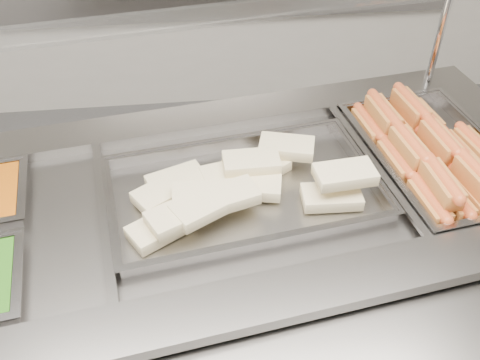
{
  "coord_description": "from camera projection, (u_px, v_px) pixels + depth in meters",
  "views": [
    {
      "loc": [
        -0.14,
        -0.6,
        1.96
      ],
      "look_at": [
        -0.02,
        0.51,
        0.99
      ],
      "focal_mm": 40.0,
      "sensor_mm": 36.0,
      "label": 1
    }
  ],
  "objects": [
    {
      "name": "steam_counter",
      "position": [
        225.0,
        297.0,
        1.8
      ],
      "size": [
        2.14,
        1.2,
        0.97
      ],
      "color": "slate",
      "rests_on": "ground"
    },
    {
      "name": "sneeze_guard",
      "position": [
        196.0,
        21.0,
        1.4
      ],
      "size": [
        1.81,
        0.59,
        0.48
      ],
      "color": "silver",
      "rests_on": "steam_counter"
    },
    {
      "name": "pan_hotdogs",
      "position": [
        434.0,
        162.0,
        1.65
      ],
      "size": [
        0.45,
        0.64,
        0.11
      ],
      "color": "gray",
      "rests_on": "steam_counter"
    },
    {
      "name": "pan_wraps",
      "position": [
        244.0,
        193.0,
        1.52
      ],
      "size": [
        0.79,
        0.54,
        0.08
      ],
      "color": "gray",
      "rests_on": "steam_counter"
    },
    {
      "name": "hotdogs_in_buns",
      "position": [
        433.0,
        153.0,
        1.61
      ],
      "size": [
        0.41,
        0.59,
        0.13
      ],
      "color": "#A86423",
      "rests_on": "pan_hotdogs"
    },
    {
      "name": "tortilla_wraps",
      "position": [
        233.0,
        186.0,
        1.48
      ],
      "size": [
        0.68,
        0.41,
        0.1
      ],
      "color": "beige",
      "rests_on": "pan_wraps"
    }
  ]
}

